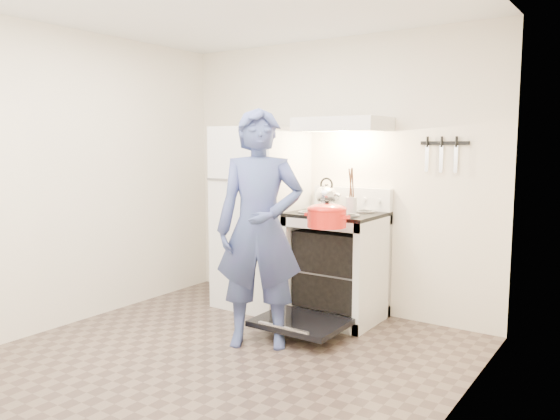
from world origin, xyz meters
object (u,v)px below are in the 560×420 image
object	(u,v)px
stove_body	(337,267)
tea_kettle	(326,194)
person	(260,229)
refrigerator	(261,217)
dutch_oven	(327,218)

from	to	relation	value
stove_body	tea_kettle	world-z (taller)	tea_kettle
stove_body	person	bearing A→B (deg)	-101.37
refrigerator	person	xyz separation A→B (m)	(0.63, -0.87, 0.05)
tea_kettle	person	xyz separation A→B (m)	(-0.02, -0.98, -0.19)
dutch_oven	refrigerator	bearing A→B (deg)	153.80
stove_body	tea_kettle	distance (m)	0.66
tea_kettle	person	world-z (taller)	person
person	dutch_oven	distance (m)	0.53
stove_body	dutch_oven	xyz separation A→B (m)	(0.19, -0.52, 0.51)
refrigerator	dutch_oven	size ratio (longest dim) A/B	4.56
person	refrigerator	bearing A→B (deg)	96.36
person	dutch_oven	world-z (taller)	person
tea_kettle	person	size ratio (longest dim) A/B	0.16
refrigerator	person	size ratio (longest dim) A/B	0.94
person	dutch_oven	size ratio (longest dim) A/B	4.85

